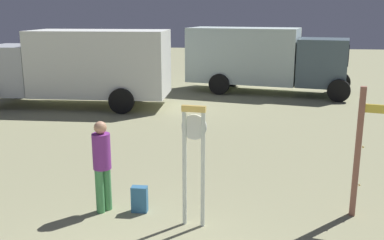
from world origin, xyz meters
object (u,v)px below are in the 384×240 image
standing_clock (194,154)px  person_near_clock (102,162)px  box_truck_far (83,65)px  box_truck_near (263,57)px  arrow_sign (378,134)px  backpack (140,199)px

standing_clock → person_near_clock: bearing=168.3°
box_truck_far → box_truck_near: bearing=28.3°
arrow_sign → box_truck_far: bearing=134.0°
arrow_sign → box_truck_far: box_truck_far is taller
box_truck_near → standing_clock: bearing=-97.2°
person_near_clock → backpack: bearing=3.7°
standing_clock → box_truck_far: bearing=119.7°
backpack → person_near_clock: bearing=-176.3°
box_truck_far → person_near_clock: bearing=-68.1°
backpack → box_truck_near: bearing=78.0°
backpack → box_truck_near: 12.79m
backpack → box_truck_near: box_truck_near is taller
backpack → box_truck_near: size_ratio=0.07×
standing_clock → person_near_clock: size_ratio=1.23×
person_near_clock → box_truck_far: 9.50m
standing_clock → arrow_sign: (3.03, 0.62, 0.25)m
backpack → box_truck_far: 9.80m
standing_clock → box_truck_near: 12.93m
standing_clock → box_truck_far: (-5.20, 9.14, 0.31)m
arrow_sign → box_truck_far: size_ratio=0.33×
standing_clock → backpack: bearing=159.2°
standing_clock → arrow_sign: bearing=11.5°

